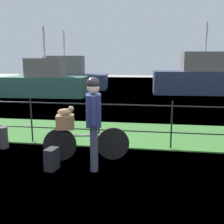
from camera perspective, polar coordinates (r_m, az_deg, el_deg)
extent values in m
plane|color=#9E9993|center=(4.60, 2.97, -14.51)|extent=(60.00, 60.00, 0.00)
cube|color=#38702D|center=(7.29, 5.26, -4.65)|extent=(27.00, 2.40, 0.03)
plane|color=#426684|center=(15.08, 7.13, 3.46)|extent=(30.00, 30.00, 0.00)
cylinder|color=black|center=(6.75, -16.55, -1.71)|extent=(0.04, 0.04, 1.09)
cylinder|color=black|center=(6.24, -2.80, -2.29)|extent=(0.04, 0.04, 1.09)
cylinder|color=black|center=(6.13, 12.39, -2.78)|extent=(0.04, 0.04, 1.09)
cylinder|color=black|center=(6.17, 4.71, -4.03)|extent=(18.00, 0.03, 0.03)
cylinder|color=black|center=(6.04, 4.80, 1.46)|extent=(18.00, 0.03, 0.03)
cylinder|color=black|center=(5.44, 0.20, -6.68)|extent=(0.65, 0.18, 0.65)
cylinder|color=black|center=(5.47, -10.91, -6.77)|extent=(0.65, 0.18, 0.65)
cylinder|color=#BCB7B2|center=(5.38, -5.40, -4.93)|extent=(0.81, 0.22, 0.04)
cube|color=black|center=(5.40, -9.73, -4.48)|extent=(0.21, 0.13, 0.06)
cube|color=slate|center=(5.37, -9.76, -3.54)|extent=(0.39, 0.23, 0.02)
cube|color=olive|center=(5.34, -9.81, -2.06)|extent=(0.39, 0.35, 0.27)
ellipsoid|color=tan|center=(5.30, -9.88, 0.03)|extent=(0.30, 0.20, 0.13)
sphere|color=tan|center=(5.27, -8.60, 0.67)|extent=(0.11, 0.11, 0.11)
cylinder|color=#383D51|center=(5.07, -3.80, -7.05)|extent=(0.14, 0.14, 0.82)
cylinder|color=#383D51|center=(4.88, -3.80, -7.78)|extent=(0.14, 0.14, 0.82)
cube|color=navy|center=(4.80, -3.90, 0.42)|extent=(0.34, 0.45, 0.56)
cylinder|color=navy|center=(5.01, -3.90, 1.20)|extent=(0.10, 0.10, 0.50)
cylinder|color=navy|center=(4.58, -3.92, 0.26)|extent=(0.10, 0.10, 0.50)
sphere|color=tan|center=(4.74, -3.96, 5.06)|extent=(0.22, 0.22, 0.22)
sphere|color=black|center=(4.74, -3.98, 5.98)|extent=(0.23, 0.23, 0.23)
cube|color=black|center=(5.11, -12.53, -9.63)|extent=(0.22, 0.30, 0.40)
cylinder|color=#38383D|center=(6.60, -21.83, -5.02)|extent=(0.20, 0.20, 0.49)
cube|color=#2D3856|center=(16.49, 18.67, 5.88)|extent=(5.77, 2.17, 1.30)
cube|color=slate|center=(16.44, 18.93, 10.00)|extent=(2.56, 1.45, 1.08)
cylinder|color=#B2B2B2|center=(16.48, 19.23, 14.66)|extent=(0.10, 0.10, 1.60)
cube|color=#336656|center=(15.09, -13.70, 5.25)|extent=(4.44, 2.01, 1.06)
cube|color=slate|center=(15.02, -13.88, 9.07)|extent=(1.98, 1.34, 0.96)
cylinder|color=#B2B2B2|center=(15.04, -14.11, 13.94)|extent=(0.10, 0.10, 1.60)
cube|color=#2D3856|center=(18.62, -9.79, 6.33)|extent=(5.75, 2.62, 0.97)
cube|color=slate|center=(18.56, -9.90, 9.69)|extent=(2.58, 1.70, 1.21)
cylinder|color=#B2B2B2|center=(18.58, -10.05, 14.02)|extent=(0.10, 0.10, 1.60)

